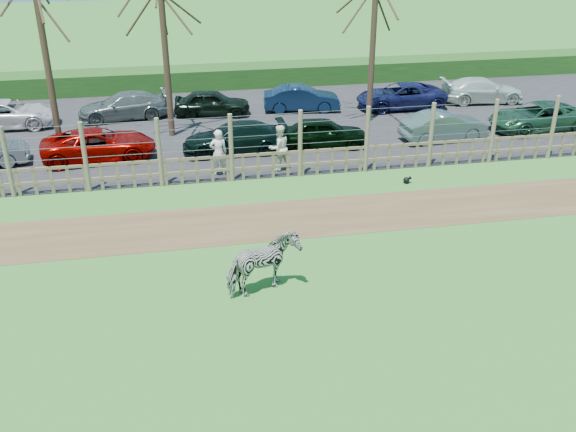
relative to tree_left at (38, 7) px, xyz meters
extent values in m
plane|color=#549141|center=(6.50, -12.50, -5.62)|extent=(120.00, 120.00, 0.00)
cube|color=brown|center=(6.50, -8.00, -5.61)|extent=(34.00, 2.80, 0.01)
cube|color=#232326|center=(6.50, 2.00, -5.60)|extent=(44.00, 13.00, 0.04)
cube|color=#1E4716|center=(6.50, 9.00, -5.07)|extent=(46.00, 2.00, 1.10)
cube|color=brown|center=(6.50, -4.50, -5.17)|extent=(30.00, 0.06, 0.10)
cube|color=brown|center=(6.50, -4.50, -4.67)|extent=(30.00, 0.06, 0.10)
cylinder|color=brown|center=(-1.00, -4.50, -4.37)|extent=(0.16, 0.16, 2.50)
cylinder|color=brown|center=(1.50, -4.50, -4.37)|extent=(0.16, 0.16, 2.50)
cylinder|color=brown|center=(4.00, -4.50, -4.37)|extent=(0.16, 0.16, 2.50)
cylinder|color=brown|center=(6.50, -4.50, -4.37)|extent=(0.16, 0.16, 2.50)
cylinder|color=brown|center=(9.00, -4.50, -4.37)|extent=(0.16, 0.16, 2.50)
cylinder|color=brown|center=(11.50, -4.50, -4.37)|extent=(0.16, 0.16, 2.50)
cylinder|color=brown|center=(14.00, -4.50, -4.37)|extent=(0.16, 0.16, 2.50)
cylinder|color=brown|center=(16.50, -4.50, -4.37)|extent=(0.16, 0.16, 2.50)
cylinder|color=brown|center=(19.00, -4.50, -4.37)|extent=(0.16, 0.16, 2.50)
cylinder|color=gray|center=(6.50, -4.50, -4.37)|extent=(30.00, 0.02, 0.02)
cylinder|color=gray|center=(6.50, -4.50, -3.97)|extent=(30.00, 0.02, 0.02)
cylinder|color=gray|center=(6.50, -4.50, -3.57)|extent=(30.00, 0.02, 0.02)
cylinder|color=gray|center=(6.50, -4.50, -3.22)|extent=(30.00, 0.02, 0.02)
cylinder|color=#3D2B1E|center=(0.00, 0.00, -1.87)|extent=(0.26, 0.26, 7.50)
cylinder|color=#3D2B1E|center=(4.50, 1.00, -2.37)|extent=(0.26, 0.26, 6.50)
cylinder|color=#3D2B1E|center=(13.50, 1.50, -2.12)|extent=(0.26, 0.26, 7.00)
imported|color=gray|center=(6.47, -12.05, -4.82)|extent=(2.08, 1.54, 1.60)
imported|color=silver|center=(6.09, -3.90, -4.71)|extent=(0.66, 0.46, 1.72)
imported|color=#EAEAC7|center=(8.34, -3.82, -4.71)|extent=(1.00, 0.89, 1.72)
sphere|color=black|center=(12.60, -5.90, -5.50)|extent=(0.23, 0.23, 0.23)
sphere|color=black|center=(12.74, -5.90, -5.42)|extent=(0.11, 0.11, 0.11)
imported|color=#900400|center=(1.66, -1.43, -4.98)|extent=(4.45, 2.29, 1.20)
imported|color=black|center=(6.92, -1.63, -4.98)|extent=(4.14, 1.70, 1.20)
imported|color=black|center=(10.57, -1.63, -4.98)|extent=(3.65, 1.76, 1.20)
imported|color=#4F6660|center=(15.75, -1.75, -4.98)|extent=(3.74, 1.58, 1.20)
imported|color=#244F34|center=(20.34, -1.26, -4.98)|extent=(4.46, 2.33, 1.20)
imported|color=silver|center=(-2.63, 3.55, -4.98)|extent=(4.34, 2.03, 1.20)
imported|color=slate|center=(2.40, 3.88, -4.98)|extent=(4.30, 2.13, 1.20)
imported|color=black|center=(6.47, 3.64, -4.98)|extent=(3.68, 1.88, 1.20)
imported|color=#0E213D|center=(10.77, 3.59, -4.98)|extent=(3.77, 1.71, 1.20)
imported|color=#1B1D4E|center=(15.61, 3.13, -4.98)|extent=(4.34, 2.04, 1.20)
imported|color=white|center=(20.02, 3.38, -4.98)|extent=(4.27, 2.06, 1.20)
camera|label=1|loc=(4.45, -25.96, 3.34)|focal=40.00mm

